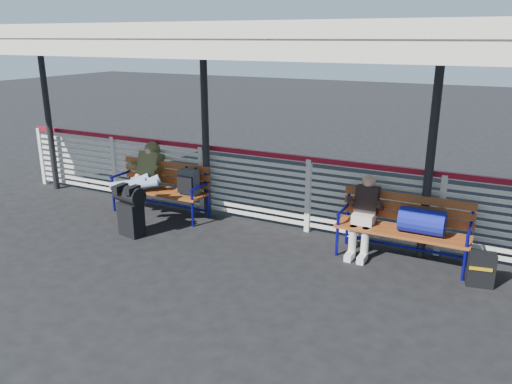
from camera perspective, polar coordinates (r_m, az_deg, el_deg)
The scene contains 9 objects.
ground at distance 6.57m, azimuth -0.34°, elevation -10.00°, with size 60.00×60.00×0.00m, color black.
fence at distance 7.93m, azimuth 5.99°, elevation -0.04°, with size 12.08×0.08×1.24m.
canopy at distance 6.61m, azimuth 3.24°, elevation 17.52°, with size 12.60×3.60×3.16m.
luggage_stack at distance 8.04m, azimuth -14.16°, elevation -1.86°, with size 0.54×0.36×0.82m.
bench_left at distance 8.77m, azimuth -9.93°, elevation 1.00°, with size 1.80×0.56×0.92m.
bench_right at distance 7.15m, azimuth 17.50°, elevation -3.28°, with size 1.80×0.56×0.92m.
traveler_man at distance 8.68m, azimuth -13.06°, elevation 1.41°, with size 0.94×1.64×0.77m.
companion_person at distance 7.27m, azimuth 12.24°, elevation -2.51°, with size 0.32×0.66×1.15m.
suitcase_side at distance 6.94m, azimuth 24.31°, elevation -8.05°, with size 0.35×0.25×0.45m.
Camera 1 is at (2.69, -5.17, 3.02)m, focal length 35.00 mm.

